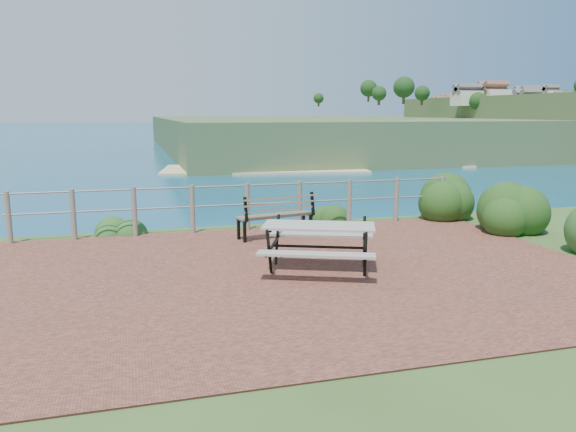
{
  "coord_description": "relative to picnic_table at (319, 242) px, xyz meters",
  "views": [
    {
      "loc": [
        -2.32,
        -8.1,
        2.49
      ],
      "look_at": [
        0.2,
        0.88,
        0.75
      ],
      "focal_mm": 35.0,
      "sensor_mm": 36.0,
      "label": 1
    }
  ],
  "objects": [
    {
      "name": "safety_railing",
      "position": [
        -0.46,
        3.31,
        0.11
      ],
      "size": [
        9.4,
        0.1,
        1.0
      ],
      "color": "#6B5B4C",
      "rests_on": "ground"
    },
    {
      "name": "park_bench",
      "position": [
        -0.07,
        2.48,
        0.12
      ],
      "size": [
        1.63,
        0.72,
        0.89
      ],
      "rotation": [
        0.0,
        0.0,
        0.21
      ],
      "color": "brown",
      "rests_on": "ground"
    },
    {
      "name": "picnic_table",
      "position": [
        0.0,
        0.0,
        0.0
      ],
      "size": [
        1.87,
        1.41,
        0.73
      ],
      "rotation": [
        0.0,
        0.0,
        -0.39
      ],
      "color": "gray",
      "rests_on": "ground"
    },
    {
      "name": "shrub_right_edge",
      "position": [
        4.48,
        3.36,
        -0.47
      ],
      "size": [
        1.23,
        1.23,
        1.76
      ],
      "primitive_type": "ellipsoid",
      "color": "#1A3A12",
      "rests_on": "ground"
    },
    {
      "name": "ocean",
      "position": [
        -0.46,
        199.96,
        -0.47
      ],
      "size": [
        1200.0,
        1200.0,
        0.0
      ],
      "primitive_type": "plane",
      "color": "#155C7F",
      "rests_on": "ground"
    },
    {
      "name": "ground",
      "position": [
        -0.46,
        -0.04,
        -0.47
      ],
      "size": [
        10.0,
        7.0,
        0.12
      ],
      "primitive_type": "cube",
      "color": "brown",
      "rests_on": "ground"
    },
    {
      "name": "distant_bay",
      "position": [
        172.61,
        202.57,
        -1.99
      ],
      "size": [
        290.0,
        232.36,
        24.0
      ],
      "color": "#37542A",
      "rests_on": "ground"
    },
    {
      "name": "shrub_lip_west",
      "position": [
        -3.05,
        3.74,
        -0.47
      ],
      "size": [
        0.83,
        0.83,
        0.59
      ],
      "primitive_type": "ellipsoid",
      "color": "#1F5321",
      "rests_on": "ground"
    },
    {
      "name": "shrub_lip_east",
      "position": [
        1.76,
        4.19,
        -0.47
      ],
      "size": [
        0.74,
        0.74,
        0.47
      ],
      "primitive_type": "ellipsoid",
      "color": "#1A3A12",
      "rests_on": "ground"
    },
    {
      "name": "shrub_right_front",
      "position": [
        4.93,
        1.48,
        -0.47
      ],
      "size": [
        1.39,
        1.39,
        1.98
      ],
      "primitive_type": "ellipsoid",
      "color": "#1A3A12",
      "rests_on": "ground"
    }
  ]
}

